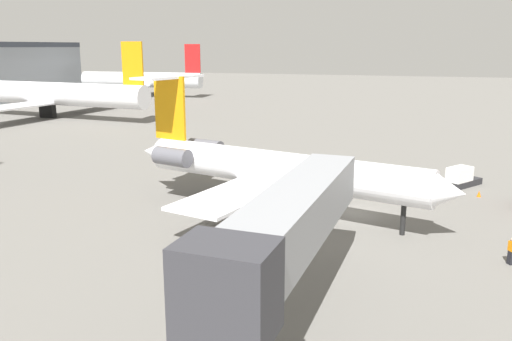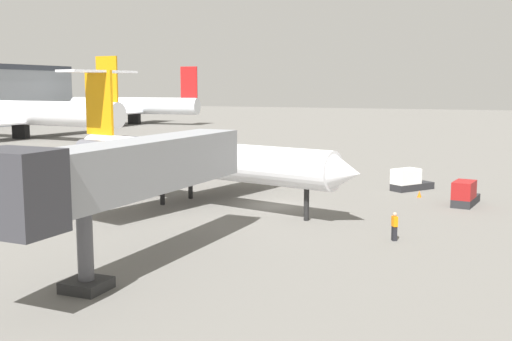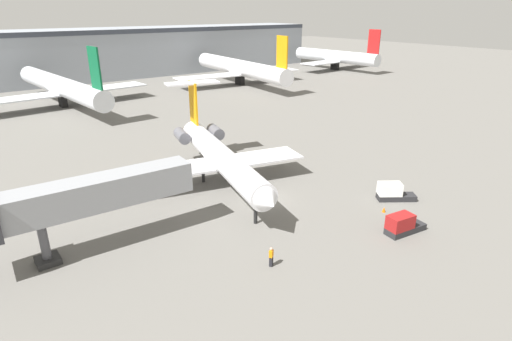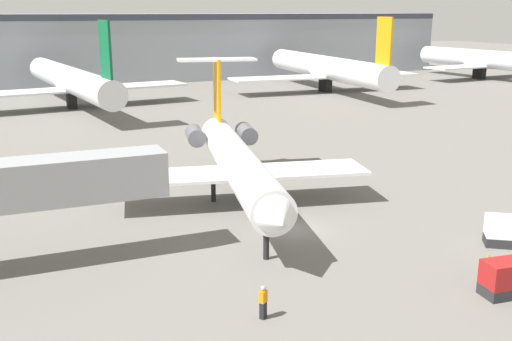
{
  "view_description": "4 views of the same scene",
  "coord_description": "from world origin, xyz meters",
  "px_view_note": "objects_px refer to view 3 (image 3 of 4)",
  "views": [
    {
      "loc": [
        -39.5,
        -4.55,
        12.7
      ],
      "look_at": [
        -3.81,
        6.85,
        3.76
      ],
      "focal_mm": 36.66,
      "sensor_mm": 36.0,
      "label": 1
    },
    {
      "loc": [
        -42.71,
        -15.8,
        8.98
      ],
      "look_at": [
        1.21,
        1.91,
        2.43
      ],
      "focal_mm": 43.22,
      "sensor_mm": 36.0,
      "label": 2
    },
    {
      "loc": [
        -25.07,
        -31.81,
        19.1
      ],
      "look_at": [
        1.06,
        2.73,
        2.17
      ],
      "focal_mm": 29.22,
      "sensor_mm": 36.0,
      "label": 3
    },
    {
      "loc": [
        -18.54,
        -33.66,
        14.26
      ],
      "look_at": [
        0.22,
        6.53,
        2.48
      ],
      "focal_mm": 42.26,
      "sensor_mm": 36.0,
      "label": 4
    }
  ],
  "objects_px": {
    "baggage_tug_lead": "(393,192)",
    "parked_airliner_east_mid": "(240,68)",
    "baggage_tug_trailing": "(403,225)",
    "traffic_cone_near": "(384,210)",
    "parked_airliner_east_end": "(336,57)",
    "jet_bridge": "(74,199)",
    "ground_crew_marshaller": "(271,257)",
    "parked_airliner_centre": "(61,87)",
    "regional_jet": "(218,154)"
  },
  "relations": [
    {
      "from": "baggage_tug_lead",
      "to": "parked_airliner_east_mid",
      "type": "xyz_separation_m",
      "value": [
        28.4,
        68.6,
        3.48
      ]
    },
    {
      "from": "baggage_tug_lead",
      "to": "baggage_tug_trailing",
      "type": "distance_m",
      "value": 7.23
    },
    {
      "from": "baggage_tug_lead",
      "to": "parked_airliner_east_mid",
      "type": "relative_size",
      "value": 0.1
    },
    {
      "from": "traffic_cone_near",
      "to": "parked_airliner_east_end",
      "type": "height_order",
      "value": "parked_airliner_east_end"
    },
    {
      "from": "baggage_tug_lead",
      "to": "parked_airliner_east_mid",
      "type": "height_order",
      "value": "parked_airliner_east_mid"
    },
    {
      "from": "parked_airliner_east_mid",
      "to": "jet_bridge",
      "type": "bearing_deg",
      "value": -134.23
    },
    {
      "from": "ground_crew_marshaller",
      "to": "baggage_tug_trailing",
      "type": "distance_m",
      "value": 13.11
    },
    {
      "from": "jet_bridge",
      "to": "baggage_tug_trailing",
      "type": "bearing_deg",
      "value": -30.4
    },
    {
      "from": "jet_bridge",
      "to": "ground_crew_marshaller",
      "type": "height_order",
      "value": "jet_bridge"
    },
    {
      "from": "ground_crew_marshaller",
      "to": "parked_airliner_centre",
      "type": "relative_size",
      "value": 0.04
    },
    {
      "from": "parked_airliner_centre",
      "to": "regional_jet",
      "type": "bearing_deg",
      "value": -85.69
    },
    {
      "from": "regional_jet",
      "to": "parked_airliner_east_end",
      "type": "distance_m",
      "value": 100.6
    },
    {
      "from": "parked_airliner_centre",
      "to": "parked_airliner_east_end",
      "type": "distance_m",
      "value": 86.34
    },
    {
      "from": "baggage_tug_lead",
      "to": "parked_airliner_east_mid",
      "type": "distance_m",
      "value": 74.33
    },
    {
      "from": "regional_jet",
      "to": "parked_airliner_centre",
      "type": "distance_m",
      "value": 53.65
    },
    {
      "from": "regional_jet",
      "to": "parked_airliner_east_end",
      "type": "bearing_deg",
      "value": 35.22
    },
    {
      "from": "baggage_tug_lead",
      "to": "traffic_cone_near",
      "type": "xyz_separation_m",
      "value": [
        -3.11,
        -1.3,
        -0.56
      ]
    },
    {
      "from": "ground_crew_marshaller",
      "to": "jet_bridge",
      "type": "bearing_deg",
      "value": 135.95
    },
    {
      "from": "jet_bridge",
      "to": "baggage_tug_trailing",
      "type": "xyz_separation_m",
      "value": [
        24.09,
        -14.13,
        -4.1
      ]
    },
    {
      "from": "ground_crew_marshaller",
      "to": "regional_jet",
      "type": "bearing_deg",
      "value": 70.96
    },
    {
      "from": "parked_airliner_east_mid",
      "to": "parked_airliner_centre",
      "type": "bearing_deg",
      "value": -179.81
    },
    {
      "from": "ground_crew_marshaller",
      "to": "baggage_tug_lead",
      "type": "relative_size",
      "value": 0.42
    },
    {
      "from": "jet_bridge",
      "to": "ground_crew_marshaller",
      "type": "relative_size",
      "value": 10.35
    },
    {
      "from": "baggage_tug_lead",
      "to": "traffic_cone_near",
      "type": "height_order",
      "value": "baggage_tug_lead"
    },
    {
      "from": "parked_airliner_east_end",
      "to": "traffic_cone_near",
      "type": "bearing_deg",
      "value": -134.51
    },
    {
      "from": "regional_jet",
      "to": "ground_crew_marshaller",
      "type": "bearing_deg",
      "value": -109.04
    },
    {
      "from": "ground_crew_marshaller",
      "to": "parked_airliner_east_mid",
      "type": "relative_size",
      "value": 0.04
    },
    {
      "from": "baggage_tug_trailing",
      "to": "baggage_tug_lead",
      "type": "bearing_deg",
      "value": 42.7
    },
    {
      "from": "baggage_tug_lead",
      "to": "ground_crew_marshaller",
      "type": "bearing_deg",
      "value": -174.43
    },
    {
      "from": "regional_jet",
      "to": "baggage_tug_trailing",
      "type": "xyz_separation_m",
      "value": [
        6.96,
        -19.86,
        -2.74
      ]
    },
    {
      "from": "baggage_tug_trailing",
      "to": "traffic_cone_near",
      "type": "distance_m",
      "value": 4.26
    },
    {
      "from": "traffic_cone_near",
      "to": "parked_airliner_east_mid",
      "type": "height_order",
      "value": "parked_airliner_east_mid"
    },
    {
      "from": "regional_jet",
      "to": "baggage_tug_trailing",
      "type": "distance_m",
      "value": 21.22
    },
    {
      "from": "baggage_tug_trailing",
      "to": "parked_airliner_east_mid",
      "type": "distance_m",
      "value": 80.94
    },
    {
      "from": "regional_jet",
      "to": "traffic_cone_near",
      "type": "distance_m",
      "value": 18.95
    },
    {
      "from": "baggage_tug_trailing",
      "to": "traffic_cone_near",
      "type": "xyz_separation_m",
      "value": [
        2.21,
        3.6,
        -0.56
      ]
    },
    {
      "from": "jet_bridge",
      "to": "baggage_tug_lead",
      "type": "distance_m",
      "value": 31.08
    },
    {
      "from": "ground_crew_marshaller",
      "to": "parked_airliner_centre",
      "type": "bearing_deg",
      "value": 88.59
    },
    {
      "from": "baggage_tug_trailing",
      "to": "parked_airliner_centre",
      "type": "relative_size",
      "value": 0.1
    },
    {
      "from": "parked_airliner_east_mid",
      "to": "parked_airliner_east_end",
      "type": "distance_m",
      "value": 41.74
    },
    {
      "from": "traffic_cone_near",
      "to": "baggage_tug_lead",
      "type": "bearing_deg",
      "value": 22.75
    },
    {
      "from": "jet_bridge",
      "to": "parked_airliner_centre",
      "type": "distance_m",
      "value": 60.66
    },
    {
      "from": "regional_jet",
      "to": "parked_airliner_centre",
      "type": "height_order",
      "value": "parked_airliner_centre"
    },
    {
      "from": "regional_jet",
      "to": "parked_airliner_east_mid",
      "type": "xyz_separation_m",
      "value": [
        40.67,
        53.65,
        0.74
      ]
    },
    {
      "from": "baggage_tug_lead",
      "to": "parked_airliner_east_mid",
      "type": "bearing_deg",
      "value": 67.51
    },
    {
      "from": "jet_bridge",
      "to": "baggage_tug_lead",
      "type": "height_order",
      "value": "jet_bridge"
    },
    {
      "from": "baggage_tug_trailing",
      "to": "parked_airliner_centre",
      "type": "distance_m",
      "value": 74.25
    },
    {
      "from": "traffic_cone_near",
      "to": "parked_airliner_east_end",
      "type": "xyz_separation_m",
      "value": [
        73.02,
        74.28,
        3.93
      ]
    },
    {
      "from": "jet_bridge",
      "to": "parked_airliner_centre",
      "type": "relative_size",
      "value": 0.41
    },
    {
      "from": "baggage_tug_trailing",
      "to": "parked_airliner_centre",
      "type": "xyz_separation_m",
      "value": [
        -10.99,
        73.35,
        3.37
      ]
    }
  ]
}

